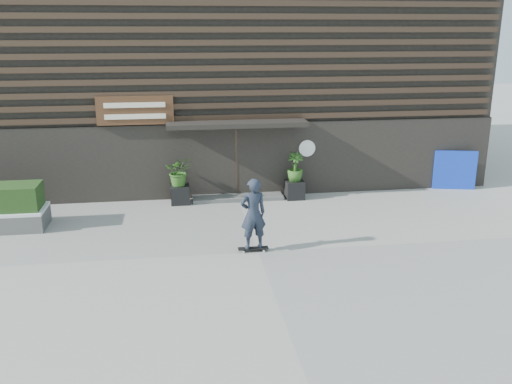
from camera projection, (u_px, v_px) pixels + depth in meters
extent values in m
plane|color=gray|center=(258.00, 252.00, 14.08)|extent=(80.00, 80.00, 0.00)
cube|color=#4B4B49|center=(238.00, 197.00, 18.43)|extent=(3.00, 0.80, 0.12)
cube|color=black|center=(180.00, 194.00, 17.90)|extent=(0.60, 0.60, 0.60)
imported|color=#2D591E|center=(179.00, 171.00, 17.68)|extent=(0.86, 0.75, 0.96)
cube|color=black|center=(295.00, 190.00, 18.43)|extent=(0.60, 0.60, 0.60)
imported|color=#2D591E|center=(295.00, 167.00, 18.21)|extent=(0.54, 0.54, 0.96)
cube|color=#0D2BAC|center=(455.00, 170.00, 19.41)|extent=(1.45, 0.45, 1.37)
cube|color=black|center=(222.00, 66.00, 22.42)|extent=(18.00, 10.00, 8.00)
cube|color=black|center=(236.00, 160.00, 18.41)|extent=(18.00, 0.12, 2.50)
cube|color=#38281E|center=(236.00, 117.00, 17.94)|extent=(17.60, 0.08, 0.18)
cube|color=#38281E|center=(236.00, 105.00, 17.82)|extent=(17.60, 0.08, 0.18)
cube|color=#38281E|center=(236.00, 93.00, 17.71)|extent=(17.60, 0.08, 0.18)
cube|color=#38281E|center=(236.00, 81.00, 17.60)|extent=(17.60, 0.08, 0.18)
cube|color=#38281E|center=(235.00, 68.00, 17.49)|extent=(17.60, 0.08, 0.18)
cube|color=#38281E|center=(235.00, 55.00, 17.37)|extent=(17.60, 0.08, 0.18)
cube|color=#38281E|center=(235.00, 43.00, 17.26)|extent=(17.60, 0.08, 0.18)
cube|color=#38281E|center=(235.00, 29.00, 17.15)|extent=(17.60, 0.08, 0.18)
cube|color=#38281E|center=(235.00, 16.00, 17.04)|extent=(17.60, 0.08, 0.18)
cube|color=#38281E|center=(235.00, 3.00, 16.93)|extent=(17.60, 0.08, 0.18)
cube|color=black|center=(237.00, 124.00, 17.62)|extent=(4.50, 1.00, 0.15)
cube|color=black|center=(236.00, 162.00, 18.59)|extent=(2.40, 0.30, 2.30)
cube|color=#38281E|center=(236.00, 163.00, 18.42)|extent=(0.06, 0.10, 2.30)
cube|color=#472B19|center=(135.00, 111.00, 17.33)|extent=(2.40, 0.10, 0.90)
cube|color=beige|center=(135.00, 105.00, 17.21)|extent=(1.90, 0.02, 0.16)
cube|color=beige|center=(135.00, 117.00, 17.32)|extent=(1.90, 0.02, 0.16)
cylinder|color=white|center=(307.00, 148.00, 18.56)|extent=(0.56, 0.03, 0.56)
cube|color=black|center=(253.00, 248.00, 14.10)|extent=(0.78, 0.20, 0.02)
cylinder|color=#BBBBB6|center=(244.00, 252.00, 13.99)|extent=(0.06, 0.03, 0.06)
cylinder|color=#AAA9A5|center=(243.00, 249.00, 14.18)|extent=(0.06, 0.03, 0.06)
cylinder|color=beige|center=(264.00, 251.00, 14.06)|extent=(0.06, 0.03, 0.06)
cylinder|color=#AEAEA9|center=(263.00, 248.00, 14.25)|extent=(0.06, 0.03, 0.06)
imported|color=#1A212F|center=(253.00, 214.00, 13.84)|extent=(0.74, 0.55, 1.84)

